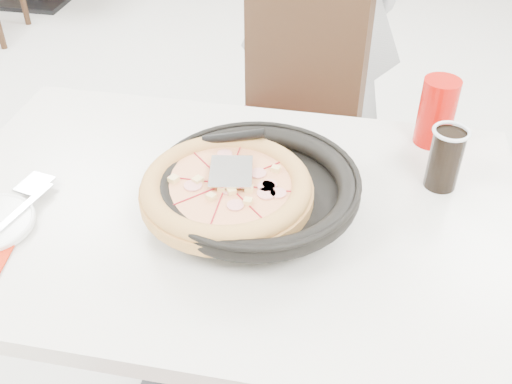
% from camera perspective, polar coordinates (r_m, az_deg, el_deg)
% --- Properties ---
extents(floor, '(7.00, 7.00, 0.00)m').
position_cam_1_polar(floor, '(2.04, -2.33, -10.18)').
color(floor, '#B6B6B1').
rests_on(floor, ground).
extents(main_table, '(1.20, 0.80, 0.75)m').
position_cam_1_polar(main_table, '(1.49, -2.55, -12.43)').
color(main_table, beige).
rests_on(main_table, floor).
extents(chair_far, '(0.55, 0.55, 0.95)m').
position_cam_1_polar(chair_far, '(1.89, 1.28, 4.36)').
color(chair_far, black).
rests_on(chair_far, floor).
extents(trivet, '(0.12, 0.12, 0.04)m').
position_cam_1_polar(trivet, '(1.19, -1.24, -1.48)').
color(trivet, black).
rests_on(trivet, main_table).
extents(pizza_pan, '(0.35, 0.35, 0.01)m').
position_cam_1_polar(pizza_pan, '(1.18, 0.00, -0.30)').
color(pizza_pan, black).
rests_on(pizza_pan, trivet).
extents(pizza, '(0.34, 0.34, 0.02)m').
position_cam_1_polar(pizza, '(1.16, -2.81, -0.06)').
color(pizza, '#B38346').
rests_on(pizza, pizza_pan).
extents(pizza_server, '(0.10, 0.12, 0.00)m').
position_cam_1_polar(pizza_server, '(1.16, -2.40, 1.99)').
color(pizza_server, silver).
rests_on(pizza_server, pizza).
extents(fork, '(0.05, 0.17, 0.00)m').
position_cam_1_polar(fork, '(1.28, -21.28, -1.40)').
color(fork, silver).
rests_on(fork, side_plate).
extents(cola_glass, '(0.07, 0.07, 0.13)m').
position_cam_1_polar(cola_glass, '(1.30, 17.54, 2.92)').
color(cola_glass, black).
rests_on(cola_glass, main_table).
extents(red_cup, '(0.08, 0.08, 0.16)m').
position_cam_1_polar(red_cup, '(1.43, 16.83, 7.31)').
color(red_cup, '#A80904').
rests_on(red_cup, main_table).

